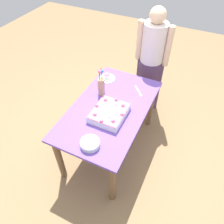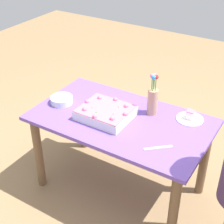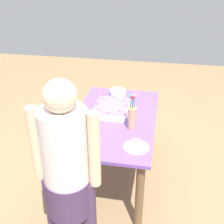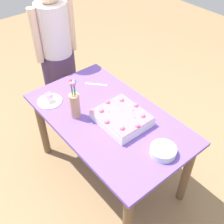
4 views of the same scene
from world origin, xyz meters
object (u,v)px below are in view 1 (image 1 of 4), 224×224
at_px(flower_vase, 101,85).
at_px(serving_plate_with_slice, 107,77).
at_px(cake_knife, 138,91).
at_px(fruit_bowl, 90,144).
at_px(person_standing, 152,57).
at_px(sheet_cake, 109,113).

bearing_deg(flower_vase, serving_plate_with_slice, 14.14).
height_order(cake_knife, fruit_bowl, fruit_bowl).
relative_size(cake_knife, person_standing, 0.13).
bearing_deg(fruit_bowl, sheet_cake, 1.15).
xyz_separation_m(sheet_cake, fruit_bowl, (-0.42, -0.01, -0.01)).
height_order(cake_knife, flower_vase, flower_vase).
distance_m(sheet_cake, flower_vase, 0.37).
xyz_separation_m(fruit_bowl, person_standing, (1.51, -0.08, 0.10)).
height_order(sheet_cake, fruit_bowl, sheet_cake).
xyz_separation_m(serving_plate_with_slice, flower_vase, (-0.29, -0.07, 0.11)).
height_order(serving_plate_with_slice, fruit_bowl, serving_plate_with_slice).
xyz_separation_m(cake_knife, flower_vase, (-0.23, 0.37, 0.13)).
height_order(sheet_cake, cake_knife, sheet_cake).
bearing_deg(sheet_cake, flower_vase, 40.23).
distance_m(fruit_bowl, person_standing, 1.51).
bearing_deg(person_standing, fruit_bowl, -3.22).
distance_m(sheet_cake, cake_knife, 0.53).
bearing_deg(serving_plate_with_slice, flower_vase, -165.86).
bearing_deg(cake_knife, serving_plate_with_slice, -138.97).
distance_m(cake_knife, fruit_bowl, 0.94).
xyz_separation_m(sheet_cake, serving_plate_with_slice, (0.56, 0.31, -0.02)).
bearing_deg(flower_vase, person_standing, -22.02).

